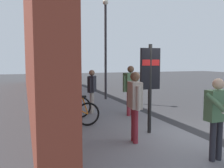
# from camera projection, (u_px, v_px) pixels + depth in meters

# --- Properties ---
(ground) EXTENTS (60.00, 60.00, 0.00)m
(ground) POSITION_uv_depth(u_px,v_px,m) (134.00, 102.00, 12.42)
(ground) COLOR #2D2D30
(sidewalk_pavement) EXTENTS (24.00, 3.50, 0.12)m
(sidewalk_pavement) POSITION_uv_depth(u_px,v_px,m) (73.00, 98.00, 13.36)
(sidewalk_pavement) COLOR slate
(sidewalk_pavement) RESTS_ON ground
(station_facade) EXTENTS (22.00, 0.65, 8.53)m
(station_facade) POSITION_uv_depth(u_px,v_px,m) (31.00, 21.00, 13.19)
(station_facade) COLOR brown
(station_facade) RESTS_ON ground
(bicycle_end_of_row) EXTENTS (0.48, 1.77, 0.97)m
(bicycle_end_of_row) POSITION_uv_depth(u_px,v_px,m) (71.00, 114.00, 7.18)
(bicycle_end_of_row) COLOR black
(bicycle_end_of_row) RESTS_ON sidewalk_pavement
(bicycle_by_door) EXTENTS (0.48, 1.77, 0.97)m
(bicycle_by_door) POSITION_uv_depth(u_px,v_px,m) (66.00, 108.00, 8.16)
(bicycle_by_door) COLOR black
(bicycle_by_door) RESTS_ON sidewalk_pavement
(bicycle_far_end) EXTENTS (0.70, 1.69, 0.97)m
(bicycle_far_end) POSITION_uv_depth(u_px,v_px,m) (61.00, 103.00, 9.15)
(bicycle_far_end) COLOR black
(bicycle_far_end) RESTS_ON sidewalk_pavement
(transit_info_sign) EXTENTS (0.12, 0.55, 2.40)m
(transit_info_sign) POSITION_uv_depth(u_px,v_px,m) (150.00, 74.00, 6.51)
(transit_info_sign) COLOR black
(transit_info_sign) RESTS_ON sidewalk_pavement
(pedestrian_crossing_street) EXTENTS (0.38, 0.65, 1.79)m
(pedestrian_crossing_street) POSITION_uv_depth(u_px,v_px,m) (131.00, 85.00, 8.66)
(pedestrian_crossing_street) COLOR maroon
(pedestrian_crossing_street) RESTS_ON sidewalk_pavement
(pedestrian_near_bus) EXTENTS (0.55, 0.43, 1.63)m
(pedestrian_near_bus) POSITION_uv_depth(u_px,v_px,m) (92.00, 87.00, 9.10)
(pedestrian_near_bus) COLOR #B2A599
(pedestrian_near_bus) RESTS_ON sidewalk_pavement
(pedestrian_by_facade) EXTENTS (0.64, 0.32, 1.70)m
(pedestrian_by_facade) POSITION_uv_depth(u_px,v_px,m) (135.00, 100.00, 5.79)
(pedestrian_by_facade) COLOR maroon
(pedestrian_by_facade) RESTS_ON sidewalk_pavement
(tourist_with_hotdogs) EXTENTS (0.56, 0.63, 1.63)m
(tourist_with_hotdogs) POSITION_uv_depth(u_px,v_px,m) (218.00, 110.00, 4.69)
(tourist_with_hotdogs) COLOR #26262D
(tourist_with_hotdogs) RESTS_ON sidewalk_pavement
(street_lamp) EXTENTS (0.28, 0.28, 5.01)m
(street_lamp) POSITION_uv_depth(u_px,v_px,m) (106.00, 41.00, 12.26)
(street_lamp) COLOR #333338
(street_lamp) RESTS_ON sidewalk_pavement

